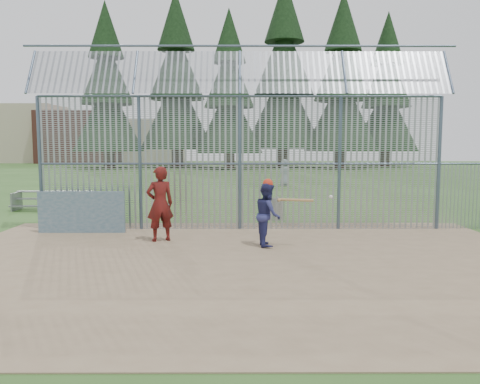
{
  "coord_description": "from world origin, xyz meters",
  "views": [
    {
      "loc": [
        -0.05,
        -10.55,
        2.59
      ],
      "look_at": [
        0.0,
        2.0,
        1.3
      ],
      "focal_mm": 35.0,
      "sensor_mm": 36.0,
      "label": 1
    }
  ],
  "objects_px": {
    "bleacher": "(52,200)",
    "trash_can": "(277,209)",
    "onlooker": "(160,204)",
    "batter": "(268,214)",
    "dugout_wall": "(82,212)"
  },
  "relations": [
    {
      "from": "onlooker",
      "to": "bleacher",
      "type": "height_order",
      "value": "onlooker"
    },
    {
      "from": "bleacher",
      "to": "trash_can",
      "type": "bearing_deg",
      "value": -15.84
    },
    {
      "from": "onlooker",
      "to": "trash_can",
      "type": "relative_size",
      "value": 2.42
    },
    {
      "from": "batter",
      "to": "bleacher",
      "type": "distance_m",
      "value": 10.41
    },
    {
      "from": "dugout_wall",
      "to": "onlooker",
      "type": "bearing_deg",
      "value": -25.31
    },
    {
      "from": "trash_can",
      "to": "bleacher",
      "type": "relative_size",
      "value": 0.27
    },
    {
      "from": "onlooker",
      "to": "bleacher",
      "type": "xyz_separation_m",
      "value": [
        -5.25,
        5.98,
        -0.6
      ]
    },
    {
      "from": "dugout_wall",
      "to": "trash_can",
      "type": "relative_size",
      "value": 3.05
    },
    {
      "from": "batter",
      "to": "bleacher",
      "type": "height_order",
      "value": "batter"
    },
    {
      "from": "dugout_wall",
      "to": "trash_can",
      "type": "xyz_separation_m",
      "value": [
        5.88,
        2.35,
        -0.24
      ]
    },
    {
      "from": "dugout_wall",
      "to": "bleacher",
      "type": "distance_m",
      "value": 5.55
    },
    {
      "from": "batter",
      "to": "trash_can",
      "type": "height_order",
      "value": "batter"
    },
    {
      "from": "bleacher",
      "to": "batter",
      "type": "bearing_deg",
      "value": -39.17
    },
    {
      "from": "batter",
      "to": "dugout_wall",
      "type": "bearing_deg",
      "value": 67.12
    },
    {
      "from": "onlooker",
      "to": "trash_can",
      "type": "height_order",
      "value": "onlooker"
    }
  ]
}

